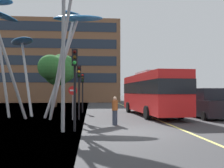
% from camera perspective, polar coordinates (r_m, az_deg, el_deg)
% --- Properties ---
extents(ground, '(120.00, 240.00, 0.10)m').
position_cam_1_polar(ground, '(12.28, 2.51, -10.93)').
color(ground, '#38383A').
extents(red_bus, '(3.13, 10.83, 3.55)m').
position_cam_1_polar(red_bus, '(20.93, 8.76, -1.66)').
color(red_bus, red).
rests_on(red_bus, ground).
extents(leaf_sculpture, '(10.04, 11.06, 9.28)m').
position_cam_1_polar(leaf_sculpture, '(20.34, -15.70, 13.08)').
color(leaf_sculpture, '#9EA0A5').
rests_on(leaf_sculpture, ground).
extents(traffic_light_kerb_near, '(0.28, 0.42, 3.96)m').
position_cam_1_polar(traffic_light_kerb_near, '(12.47, -8.32, 2.63)').
color(traffic_light_kerb_near, black).
rests_on(traffic_light_kerb_near, ground).
extents(traffic_light_kerb_far, '(0.28, 0.42, 3.67)m').
position_cam_1_polar(traffic_light_kerb_far, '(17.36, -7.36, 0.71)').
color(traffic_light_kerb_far, black).
rests_on(traffic_light_kerb_far, ground).
extents(traffic_light_island_mid, '(0.28, 0.42, 3.60)m').
position_cam_1_polar(traffic_light_island_mid, '(23.62, -6.59, -0.07)').
color(traffic_light_island_mid, black).
rests_on(traffic_light_island_mid, ground).
extents(car_parked_mid, '(1.98, 3.90, 2.16)m').
position_cam_1_polar(car_parked_mid, '(19.58, 20.71, -4.31)').
color(car_parked_mid, black).
rests_on(car_parked_mid, ground).
extents(car_parked_far, '(1.97, 4.40, 2.30)m').
position_cam_1_polar(car_parked_far, '(26.57, 14.38, -3.53)').
color(car_parked_far, gray).
rests_on(car_parked_far, ground).
extents(street_lamp, '(1.60, 0.44, 8.18)m').
position_cam_1_polar(street_lamp, '(12.80, -9.26, 12.98)').
color(street_lamp, gray).
rests_on(street_lamp, ground).
extents(tree_pavement_near, '(4.71, 5.61, 6.97)m').
position_cam_1_polar(tree_pavement_near, '(34.13, -12.15, 3.24)').
color(tree_pavement_near, brown).
rests_on(tree_pavement_near, ground).
extents(pedestrian, '(0.34, 0.34, 1.64)m').
position_cam_1_polar(pedestrian, '(14.78, 0.64, -5.99)').
color(pedestrian, '#2D3342').
rests_on(pedestrian, ground).
extents(no_entry_sign, '(0.60, 0.12, 2.31)m').
position_cam_1_polar(no_entry_sign, '(17.46, -8.75, -2.94)').
color(no_entry_sign, gray).
rests_on(no_entry_sign, ground).
extents(backdrop_building, '(23.78, 14.59, 15.33)m').
position_cam_1_polar(backdrop_building, '(53.91, -11.72, 4.38)').
color(backdrop_building, brown).
rests_on(backdrop_building, ground).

